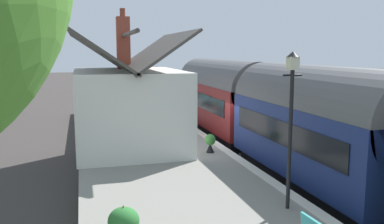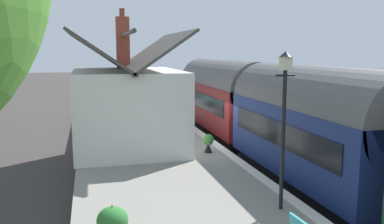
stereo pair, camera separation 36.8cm
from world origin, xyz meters
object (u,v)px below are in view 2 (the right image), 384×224
at_px(bench_platform_end, 148,110).
at_px(planter_corner_building, 208,143).
at_px(train, 309,127).
at_px(station_building, 127,105).
at_px(bench_by_lamp, 142,102).
at_px(planter_by_door, 118,107).
at_px(planter_under_sign, 126,117).
at_px(lamp_post_platform, 284,102).
at_px(planter_bench_left, 143,109).

relative_size(bench_platform_end, planter_corner_building, 1.91).
distance_m(train, station_building, 7.38).
xyz_separation_m(bench_by_lamp, planter_by_door, (-0.64, 1.65, -0.21)).
xyz_separation_m(station_building, bench_platform_end, (7.16, -1.87, -1.25)).
bearing_deg(planter_under_sign, bench_by_lamp, -18.00).
distance_m(bench_platform_end, lamp_post_platform, 15.27).
height_order(train, planter_corner_building, train).
distance_m(train, bench_by_lamp, 15.75).
xyz_separation_m(planter_under_sign, planter_by_door, (3.95, 0.17, 0.01)).
bearing_deg(bench_platform_end, planter_under_sign, 128.62).
bearing_deg(train, planter_bench_left, 16.54).
bearing_deg(planter_corner_building, bench_by_lamp, 4.51).
distance_m(planter_under_sign, lamp_post_platform, 14.40).
height_order(bench_by_lamp, planter_under_sign, bench_by_lamp).
bearing_deg(bench_by_lamp, planter_bench_left, 174.26).
bearing_deg(planter_by_door, lamp_post_platform, -171.18).
bearing_deg(lamp_post_platform, planter_corner_building, 1.24).
bearing_deg(bench_platform_end, bench_by_lamp, -1.57).
relative_size(station_building, bench_platform_end, 4.51).
bearing_deg(bench_platform_end, station_building, 165.40).
distance_m(station_building, planter_under_sign, 6.24).
bearing_deg(station_building, planter_corner_building, -123.08).
bearing_deg(planter_bench_left, station_building, 168.55).
relative_size(planter_corner_building, planter_by_door, 0.95).
bearing_deg(planter_under_sign, station_building, 175.54).
distance_m(station_building, bench_platform_end, 7.51).
xyz_separation_m(planter_bench_left, lamp_post_platform, (-16.64, -1.31, 2.44)).
bearing_deg(station_building, lamp_post_platform, -158.68).
bearing_deg(bench_platform_end, lamp_post_platform, -175.39).
bearing_deg(station_building, train, -128.85).
bearing_deg(bench_by_lamp, planter_under_sign, 162.00).
relative_size(planter_under_sign, planter_by_door, 1.14).
distance_m(planter_bench_left, lamp_post_platform, 16.87).
xyz_separation_m(bench_by_lamp, planter_corner_building, (-12.55, -0.99, -0.08)).
height_order(station_building, lamp_post_platform, station_building).
distance_m(bench_platform_end, planter_under_sign, 1.80).
distance_m(train, planter_corner_building, 4.02).
distance_m(station_building, bench_by_lamp, 10.88).
bearing_deg(bench_by_lamp, planter_corner_building, -175.49).
xyz_separation_m(station_building, planter_bench_left, (8.75, -1.77, -1.42)).
distance_m(planter_by_door, lamp_post_platform, 18.27).
distance_m(train, bench_platform_end, 12.45).
bearing_deg(planter_bench_left, lamp_post_platform, -175.51).
relative_size(train, station_building, 4.37).
bearing_deg(planter_corner_building, planter_under_sign, 17.27).
bearing_deg(planter_by_door, planter_under_sign, -177.59).
relative_size(planter_bench_left, lamp_post_platform, 0.21).
height_order(planter_under_sign, lamp_post_platform, lamp_post_platform).
height_order(station_building, bench_platform_end, station_building).
bearing_deg(planter_corner_building, train, -134.08).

